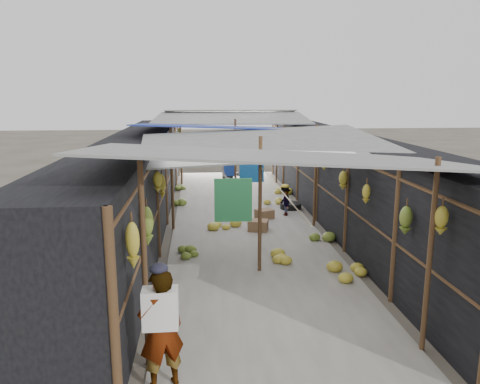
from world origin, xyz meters
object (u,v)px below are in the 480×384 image
object	(u,v)px
crate_near	(258,226)
shopper_blue	(230,177)
vendor_seated	(285,201)
black_basin	(291,206)
vendor_elderly	(161,330)

from	to	relation	value
crate_near	shopper_blue	distance (m)	3.77
crate_near	vendor_seated	size ratio (longest dim) A/B	0.56
black_basin	vendor_seated	xyz separation A→B (m)	(-0.32, -0.76, 0.33)
crate_near	shopper_blue	bearing A→B (deg)	112.22
shopper_blue	vendor_seated	xyz separation A→B (m)	(1.38, -2.28, -0.32)
crate_near	shopper_blue	world-z (taller)	shopper_blue
vendor_elderly	shopper_blue	size ratio (longest dim) A/B	0.98
crate_near	shopper_blue	xyz separation A→B (m)	(-0.46, 3.69, 0.60)
black_basin	shopper_blue	distance (m)	2.37
black_basin	shopper_blue	size ratio (longest dim) A/B	0.43
vendor_elderly	black_basin	bearing A→B (deg)	-134.02
shopper_blue	vendor_seated	size ratio (longest dim) A/B	1.76
crate_near	vendor_seated	distance (m)	1.71
black_basin	vendor_elderly	distance (m)	8.93
shopper_blue	vendor_seated	distance (m)	2.68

